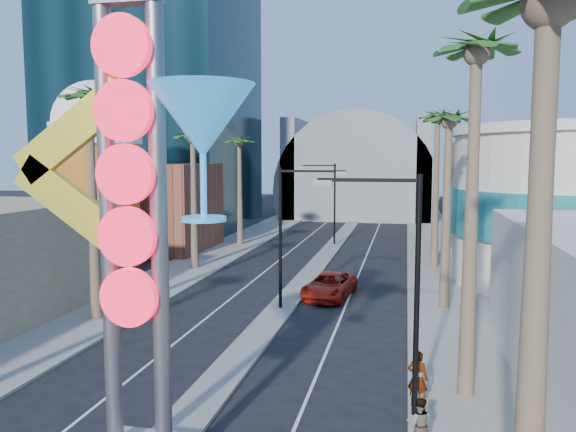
% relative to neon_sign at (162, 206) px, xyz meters
% --- Properties ---
extents(sidewalk_west, '(5.00, 100.00, 0.15)m').
position_rel_neon_sign_xyz_m(sidewalk_west, '(-10.32, 32.04, -7.23)').
color(sidewalk_west, gray).
rests_on(sidewalk_west, ground).
extents(sidewalk_east, '(5.00, 100.00, 0.15)m').
position_rel_neon_sign_xyz_m(sidewalk_east, '(8.68, 32.04, -7.23)').
color(sidewalk_east, gray).
rests_on(sidewalk_east, ground).
extents(median, '(1.60, 84.00, 0.15)m').
position_rel_neon_sign_xyz_m(median, '(-0.82, 35.04, -7.23)').
color(median, gray).
rests_on(median, ground).
extents(hotel_tower, '(20.00, 20.00, 50.00)m').
position_rel_neon_sign_xyz_m(hotel_tower, '(-22.82, 49.04, 17.69)').
color(hotel_tower, black).
rests_on(hotel_tower, ground).
extents(brick_filler_west, '(10.00, 10.00, 8.00)m').
position_rel_neon_sign_xyz_m(brick_filler_west, '(-16.82, 35.04, -3.31)').
color(brick_filler_west, brown).
rests_on(brick_filler_west, ground).
extents(filler_east, '(10.00, 20.00, 10.00)m').
position_rel_neon_sign_xyz_m(filler_east, '(15.18, 45.04, -2.31)').
color(filler_east, '#8F785C').
rests_on(filler_east, ground).
extents(beer_mug, '(7.00, 7.00, 14.50)m').
position_rel_neon_sign_xyz_m(beer_mug, '(-17.82, 27.04, 0.54)').
color(beer_mug, '#B55618').
rests_on(beer_mug, ground).
extents(canopy, '(22.00, 16.00, 22.00)m').
position_rel_neon_sign_xyz_m(canopy, '(-0.82, 69.04, -3.00)').
color(canopy, slate).
rests_on(canopy, ground).
extents(neon_sign, '(6.53, 2.60, 12.55)m').
position_rel_neon_sign_xyz_m(neon_sign, '(0.00, 0.00, 0.00)').
color(neon_sign, gray).
rests_on(neon_sign, ground).
extents(streetlight_0, '(3.79, 0.25, 8.00)m').
position_rel_neon_sign_xyz_m(streetlight_0, '(-0.27, 17.04, -2.43)').
color(streetlight_0, black).
rests_on(streetlight_0, ground).
extents(streetlight_1, '(3.79, 0.25, 8.00)m').
position_rel_neon_sign_xyz_m(streetlight_1, '(-1.36, 41.04, -2.43)').
color(streetlight_1, black).
rests_on(streetlight_1, ground).
extents(streetlight_2, '(3.45, 0.25, 8.00)m').
position_rel_neon_sign_xyz_m(streetlight_2, '(5.91, 5.04, -2.47)').
color(streetlight_2, black).
rests_on(streetlight_2, ground).
extents(palm_1, '(2.40, 2.40, 12.70)m').
position_rel_neon_sign_xyz_m(palm_1, '(-9.82, 13.04, 3.52)').
color(palm_1, brown).
rests_on(palm_1, ground).
extents(palm_2, '(2.40, 2.40, 11.20)m').
position_rel_neon_sign_xyz_m(palm_2, '(-9.82, 27.04, 2.17)').
color(palm_2, brown).
rests_on(palm_2, ground).
extents(palm_3, '(2.40, 2.40, 11.20)m').
position_rel_neon_sign_xyz_m(palm_3, '(-9.82, 39.04, 2.17)').
color(palm_3, brown).
rests_on(palm_3, ground).
extents(palm_4, '(2.40, 2.40, 12.20)m').
position_rel_neon_sign_xyz_m(palm_4, '(8.18, -2.96, 3.07)').
color(palm_4, brown).
rests_on(palm_4, ground).
extents(palm_5, '(2.40, 2.40, 13.20)m').
position_rel_neon_sign_xyz_m(palm_5, '(8.18, 7.04, 3.96)').
color(palm_5, brown).
rests_on(palm_5, ground).
extents(palm_6, '(2.40, 2.40, 11.70)m').
position_rel_neon_sign_xyz_m(palm_6, '(8.18, 19.04, 2.62)').
color(palm_6, brown).
rests_on(palm_6, ground).
extents(palm_7, '(2.40, 2.40, 12.70)m').
position_rel_neon_sign_xyz_m(palm_7, '(8.18, 31.04, 3.52)').
color(palm_7, brown).
rests_on(palm_7, ground).
extents(red_pickup, '(3.18, 5.65, 1.49)m').
position_rel_neon_sign_xyz_m(red_pickup, '(1.49, 20.39, -6.56)').
color(red_pickup, '#B8210E').
rests_on(red_pickup, ground).
extents(pedestrian_a, '(0.81, 0.64, 1.93)m').
position_rel_neon_sign_xyz_m(pedestrian_a, '(6.48, 5.67, -6.19)').
color(pedestrian_a, gray).
rests_on(pedestrian_a, sidewalk_east).
extents(pedestrian_b, '(0.77, 0.61, 1.56)m').
position_rel_neon_sign_xyz_m(pedestrian_b, '(6.48, 2.73, -6.38)').
color(pedestrian_b, gray).
rests_on(pedestrian_b, sidewalk_east).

